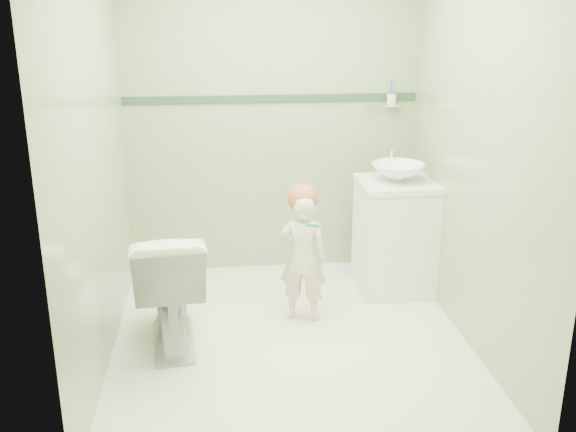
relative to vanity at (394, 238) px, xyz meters
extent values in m
plane|color=white|center=(-0.84, -0.70, -0.40)|extent=(2.50, 2.50, 0.00)
cube|color=#88AB7A|center=(-0.84, 0.55, 0.80)|extent=(2.20, 0.04, 2.40)
cube|color=#88AB7A|center=(-0.84, -1.95, 0.80)|extent=(2.20, 0.04, 2.40)
cube|color=#88AB7A|center=(-1.94, -0.70, 0.80)|extent=(0.04, 2.50, 2.40)
cube|color=#88AB7A|center=(0.26, -0.70, 0.80)|extent=(0.04, 2.50, 2.40)
cube|color=#2A4631|center=(-0.84, 0.54, 0.95)|extent=(2.20, 0.02, 0.05)
cube|color=white|center=(0.00, 0.00, 0.00)|extent=(0.52, 0.50, 0.80)
cube|color=white|center=(0.00, 0.00, 0.41)|extent=(0.54, 0.52, 0.04)
imported|color=white|center=(0.00, 0.00, 0.49)|extent=(0.37, 0.37, 0.13)
cylinder|color=silver|center=(0.00, 0.20, 0.55)|extent=(0.03, 0.03, 0.18)
cylinder|color=silver|center=(0.00, 0.15, 0.63)|extent=(0.02, 0.12, 0.02)
cylinder|color=silver|center=(0.00, 0.50, 0.88)|extent=(0.26, 0.02, 0.02)
cylinder|color=silver|center=(0.06, 0.48, 0.93)|extent=(0.07, 0.07, 0.09)
cylinder|color=blue|center=(0.05, 0.48, 1.00)|extent=(0.01, 0.01, 0.17)
cylinder|color=#C13740|center=(0.07, 0.49, 1.00)|extent=(0.01, 0.01, 0.17)
cylinder|color=#6C45B4|center=(0.06, 0.46, 1.00)|extent=(0.01, 0.01, 0.17)
imported|color=white|center=(-1.58, -0.63, -0.02)|extent=(0.50, 0.79, 0.77)
imported|color=#EFE7CF|center=(-0.73, -0.40, 0.04)|extent=(0.36, 0.29, 0.87)
sphere|color=#A65F37|center=(-0.73, -0.37, 0.44)|extent=(0.19, 0.19, 0.19)
cylinder|color=#0D8359|center=(-0.68, -0.55, 0.31)|extent=(0.10, 0.12, 0.06)
cube|color=white|center=(-0.73, -0.48, 0.35)|extent=(0.03, 0.03, 0.02)
camera|label=1|loc=(-1.27, -4.37, 1.64)|focal=40.94mm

